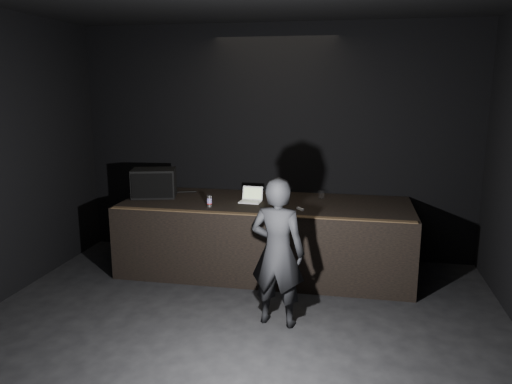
{
  "coord_description": "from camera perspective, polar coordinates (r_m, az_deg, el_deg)",
  "views": [
    {
      "loc": [
        1.16,
        -3.96,
        2.6
      ],
      "look_at": [
        -0.06,
        2.3,
        1.23
      ],
      "focal_mm": 35.0,
      "sensor_mm": 36.0,
      "label": 1
    }
  ],
  "objects": [
    {
      "name": "wii_remote",
      "position": [
        6.57,
        5.09,
        -1.93
      ],
      "size": [
        0.11,
        0.13,
        0.03
      ],
      "primitive_type": "cube",
      "rotation": [
        0.0,
        0.0,
        0.66
      ],
      "color": "white",
      "rests_on": "stage_riser"
    },
    {
      "name": "cable",
      "position": [
        7.68,
        -10.64,
        -0.08
      ],
      "size": [
        0.96,
        0.38,
        0.02
      ],
      "primitive_type": "cylinder",
      "rotation": [
        0.0,
        1.57,
        0.36
      ],
      "color": "black",
      "rests_on": "stage_riser"
    },
    {
      "name": "ground",
      "position": [
        4.88,
        -4.8,
        -20.16
      ],
      "size": [
        7.0,
        7.0,
        0.0
      ],
      "primitive_type": "plane",
      "color": "black",
      "rests_on": "ground"
    },
    {
      "name": "stage_riser",
      "position": [
        7.11,
        1.13,
        -5.1
      ],
      "size": [
        4.0,
        1.5,
        1.0
      ],
      "primitive_type": "cube",
      "color": "black",
      "rests_on": "ground"
    },
    {
      "name": "person",
      "position": [
        5.45,
        2.47,
        -6.88
      ],
      "size": [
        0.66,
        0.48,
        1.66
      ],
      "primitive_type": "imported",
      "rotation": [
        0.0,
        0.0,
        2.99
      ],
      "color": "black",
      "rests_on": "ground"
    },
    {
      "name": "riser_lip",
      "position": [
        6.3,
        0.03,
        -2.57
      ],
      "size": [
        3.92,
        0.1,
        0.01
      ],
      "primitive_type": "cube",
      "color": "brown",
      "rests_on": "stage_riser"
    },
    {
      "name": "laptop",
      "position": [
        7.0,
        -0.55,
        -0.68
      ],
      "size": [
        0.31,
        0.28,
        0.2
      ],
      "rotation": [
        0.0,
        0.0,
        -0.08
      ],
      "color": "white",
      "rests_on": "stage_riser"
    },
    {
      "name": "plastic_cup",
      "position": [
        7.25,
        7.5,
        -0.32
      ],
      "size": [
        0.09,
        0.09,
        0.11
      ],
      "primitive_type": "cylinder",
      "color": "white",
      "rests_on": "stage_riser"
    },
    {
      "name": "room_walls",
      "position": [
        4.17,
        -5.28,
        4.09
      ],
      "size": [
        6.1,
        7.1,
        3.52
      ],
      "color": "black",
      "rests_on": "ground"
    },
    {
      "name": "stage_monitor",
      "position": [
        7.43,
        -11.58,
        1.02
      ],
      "size": [
        0.71,
        0.59,
        0.41
      ],
      "rotation": [
        0.0,
        0.0,
        0.26
      ],
      "color": "black",
      "rests_on": "stage_riser"
    },
    {
      "name": "beer_can",
      "position": [
        6.73,
        -5.35,
        -1.04
      ],
      "size": [
        0.07,
        0.07,
        0.16
      ],
      "color": "silver",
      "rests_on": "stage_riser"
    }
  ]
}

